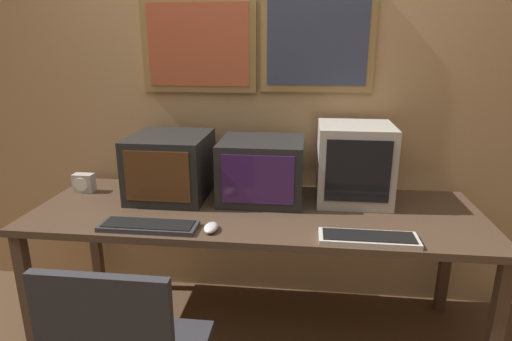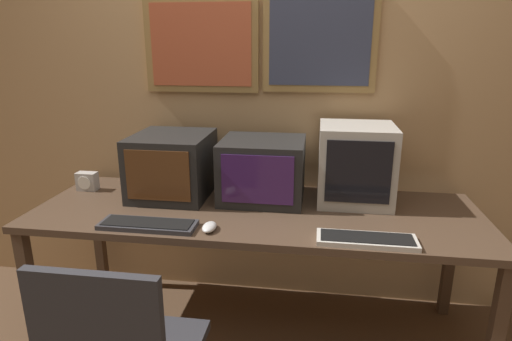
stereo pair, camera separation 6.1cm
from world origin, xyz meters
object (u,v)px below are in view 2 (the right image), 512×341
keyboard_main (148,225)px  desk_clock (87,181)px  monitor_right (355,164)px  monitor_center (263,170)px  monitor_left (172,165)px  mouse_near_keyboard (209,227)px  keyboard_side (367,240)px

keyboard_main → desk_clock: bearing=140.7°
monitor_right → monitor_center: bearing=-176.2°
monitor_left → monitor_right: size_ratio=1.10×
mouse_near_keyboard → monitor_right: bearing=35.8°
monitor_left → keyboard_side: (1.02, -0.47, -0.16)m
keyboard_main → keyboard_side: same height
keyboard_main → desk_clock: 0.71m
monitor_left → mouse_near_keyboard: size_ratio=4.09×
mouse_near_keyboard → desk_clock: size_ratio=0.98×
monitor_left → monitor_center: size_ratio=1.03×
monitor_left → keyboard_side: 1.14m
keyboard_side → monitor_right: bearing=92.5°
monitor_left → keyboard_main: (0.03, -0.45, -0.16)m
monitor_right → keyboard_side: 0.55m
monitor_right → keyboard_side: bearing=-87.5°
keyboard_side → desk_clock: size_ratio=3.70×
monitor_right → mouse_near_keyboard: size_ratio=3.70×
monitor_center → desk_clock: 1.04m
monitor_center → desk_clock: size_ratio=3.85×
monitor_right → desk_clock: bearing=-178.3°
monitor_left → desk_clock: size_ratio=3.99×
keyboard_main → monitor_left: bearing=93.5°
keyboard_side → desk_clock: bearing=163.3°
mouse_near_keyboard → desk_clock: 0.95m
mouse_near_keyboard → desk_clock: (-0.84, 0.44, 0.04)m
monitor_left → monitor_center: 0.51m
monitor_right → desk_clock: 1.53m
monitor_right → keyboard_side: (0.02, -0.51, -0.20)m
mouse_near_keyboard → keyboard_main: bearing=-178.7°
monitor_left → desk_clock: bearing=-179.7°
monitor_right → keyboard_main: monitor_right is taller
keyboard_main → mouse_near_keyboard: 0.29m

